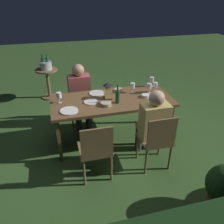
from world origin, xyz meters
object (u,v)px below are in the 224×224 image
(person_in_rust, at_px, (80,93))
(wine_glass_e, at_px, (133,86))
(wine_glass_a, at_px, (59,96))
(wine_glass_d, at_px, (149,86))
(chair_side_right_a, at_px, (157,139))
(plate_c, at_px, (97,93))
(bowl_olives, at_px, (119,90))
(green_bottle_on_table, at_px, (118,96))
(side_table, at_px, (48,79))
(ice_bucket, at_px, (46,65))
(plate_b, at_px, (69,111))
(plate_a, at_px, (91,102))
(chair_side_left_b, at_px, (79,97))
(person_in_mustard, at_px, (152,122))
(lantern_centerpiece, at_px, (108,90))
(bowl_salad, at_px, (106,104))
(bowl_bread, at_px, (154,102))
(wine_glass_b, at_px, (152,80))
(dining_table, at_px, (112,103))
(bowl_dip, at_px, (145,96))
(chair_side_right_b, at_px, (96,149))

(person_in_rust, height_order, wine_glass_e, person_in_rust)
(wine_glass_a, bearing_deg, wine_glass_e, -176.16)
(wine_glass_d, bearing_deg, chair_side_right_a, 75.97)
(wine_glass_d, xyz_separation_m, plate_c, (0.84, -0.19, -0.11))
(chair_side_right_a, height_order, bowl_olives, chair_side_right_a)
(wine_glass_a, bearing_deg, green_bottle_on_table, 165.31)
(wine_glass_e, height_order, side_table, wine_glass_e)
(chair_side_right_a, distance_m, side_table, 3.15)
(ice_bucket, bearing_deg, plate_b, 98.07)
(plate_a, bearing_deg, chair_side_left_b, -84.07)
(person_in_mustard, distance_m, chair_side_left_b, 1.67)
(person_in_rust, xyz_separation_m, wine_glass_d, (-1.07, 0.54, 0.24))
(person_in_rust, height_order, wine_glass_a, person_in_rust)
(side_table, bearing_deg, green_bottle_on_table, 116.26)
(lantern_centerpiece, height_order, bowl_salad, lantern_centerpiece)
(bowl_bread, bearing_deg, plate_c, -36.43)
(chair_side_right_a, xyz_separation_m, bowl_bread, (-0.15, -0.52, 0.30))
(person_in_rust, relative_size, wine_glass_b, 6.80)
(person_in_mustard, relative_size, plate_c, 4.65)
(chair_side_right_a, relative_size, bowl_olives, 6.37)
(person_in_mustard, distance_m, ice_bucket, 2.98)
(person_in_mustard, bearing_deg, wine_glass_a, -29.92)
(person_in_mustard, bearing_deg, plate_c, -55.25)
(dining_table, xyz_separation_m, wine_glass_d, (-0.65, -0.08, 0.17))
(bowl_salad, bearing_deg, bowl_dip, -169.57)
(wine_glass_b, height_order, ice_bucket, ice_bucket)
(wine_glass_a, height_order, wine_glass_e, same)
(ice_bucket, bearing_deg, person_in_rust, 112.72)
(person_in_mustard, xyz_separation_m, bowl_olives, (0.25, -0.88, 0.15))
(bowl_salad, distance_m, side_table, 2.36)
(person_in_mustard, bearing_deg, wine_glass_e, -87.64)
(chair_side_left_b, bearing_deg, bowl_dip, 138.00)
(wine_glass_a, relative_size, plate_b, 0.66)
(lantern_centerpiece, height_order, bowl_dip, lantern_centerpiece)
(chair_side_left_b, distance_m, plate_c, 0.65)
(chair_side_right_a, xyz_separation_m, person_in_rust, (0.85, -1.43, 0.15))
(chair_side_left_b, bearing_deg, wine_glass_b, 158.85)
(bowl_olives, bearing_deg, person_in_mustard, 105.71)
(lantern_centerpiece, distance_m, ice_bucket, 2.16)
(side_table, bearing_deg, bowl_salad, 111.68)
(dining_table, height_order, chair_side_right_b, chair_side_right_b)
(chair_side_left_b, xyz_separation_m, side_table, (0.58, -1.18, -0.03))
(chair_side_right_b, xyz_separation_m, plate_c, (-0.23, -1.09, 0.28))
(plate_c, bearing_deg, dining_table, 125.31)
(plate_a, distance_m, bowl_olives, 0.59)
(chair_side_left_b, relative_size, bowl_bread, 6.37)
(plate_b, bearing_deg, person_in_mustard, 160.29)
(plate_c, relative_size, ice_bucket, 0.72)
(chair_side_left_b, xyz_separation_m, ice_bucket, (0.58, -1.18, 0.30))
(bowl_salad, relative_size, bowl_dip, 1.32)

